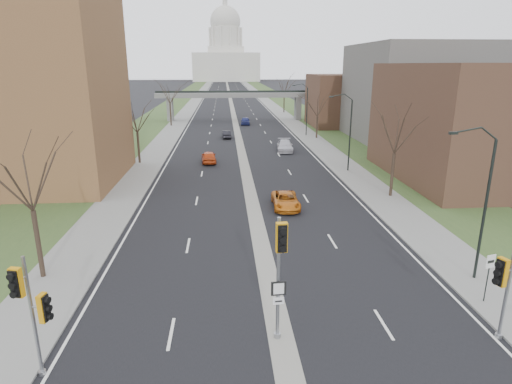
{
  "coord_description": "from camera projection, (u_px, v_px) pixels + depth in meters",
  "views": [
    {
      "loc": [
        -2.36,
        -15.15,
        11.87
      ],
      "look_at": [
        -0.45,
        10.61,
        4.15
      ],
      "focal_mm": 30.0,
      "sensor_mm": 36.0,
      "label": 1
    }
  ],
  "objects": [
    {
      "name": "median_strip",
      "position": [
        230.0,
        97.0,
        161.37
      ],
      "size": [
        1.2,
        600.0,
        0.02
      ],
      "primitive_type": "cube",
      "color": "gray",
      "rests_on": "ground"
    },
    {
      "name": "speed_limit_sign",
      "position": [
        489.0,
        270.0,
        21.6
      ],
      "size": [
        0.55,
        0.18,
        2.62
      ],
      "rotation": [
        0.0,
        0.0,
        0.27
      ],
      "color": "black",
      "rests_on": "sidewalk_right"
    },
    {
      "name": "signal_pole_median",
      "position": [
        280.0,
        259.0,
        17.91
      ],
      "size": [
        0.67,
        0.95,
        5.79
      ],
      "rotation": [
        0.0,
        0.0,
        0.07
      ],
      "color": "gray",
      "rests_on": "ground"
    },
    {
      "name": "grass_verge_left",
      "position": [
        182.0,
        97.0,
        160.08
      ],
      "size": [
        8.0,
        600.0,
        0.1
      ],
      "primitive_type": "cube",
      "color": "#283F1D",
      "rests_on": "ground"
    },
    {
      "name": "tree_left_c",
      "position": [
        169.0,
        90.0,
        83.9
      ],
      "size": [
        7.65,
        7.65,
        9.99
      ],
      "color": "#382B21",
      "rests_on": "sidewalk_left"
    },
    {
      "name": "streetlight_near",
      "position": [
        478.0,
        161.0,
        22.57
      ],
      "size": [
        2.61,
        0.2,
        8.7
      ],
      "color": "black",
      "rests_on": "sidewalk_right"
    },
    {
      "name": "tree_right_b",
      "position": [
        318.0,
        103.0,
        69.85
      ],
      "size": [
        6.3,
        6.3,
        8.22
      ],
      "color": "#382B21",
      "rests_on": "sidewalk_right"
    },
    {
      "name": "car_right_mid",
      "position": [
        285.0,
        146.0,
        60.84
      ],
      "size": [
        2.64,
        5.47,
        1.54
      ],
      "primitive_type": "imported",
      "rotation": [
        0.0,
        0.0,
        -0.09
      ],
      "color": "#B7B5BE",
      "rests_on": "ground"
    },
    {
      "name": "ground",
      "position": [
        285.0,
        357.0,
        18.04
      ],
      "size": [
        700.0,
        700.0,
        0.0
      ],
      "primitive_type": "plane",
      "color": "black",
      "rests_on": "ground"
    },
    {
      "name": "sidewalk_left",
      "position": [
        198.0,
        97.0,
        160.51
      ],
      "size": [
        4.0,
        600.0,
        0.12
      ],
      "primitive_type": "cube",
      "color": "gray",
      "rests_on": "ground"
    },
    {
      "name": "grass_verge_right",
      "position": [
        277.0,
        97.0,
        162.64
      ],
      "size": [
        8.0,
        600.0,
        0.1
      ],
      "primitive_type": "cube",
      "color": "#283F1D",
      "rests_on": "ground"
    },
    {
      "name": "sidewalk_right",
      "position": [
        262.0,
        97.0,
        162.21
      ],
      "size": [
        4.0,
        600.0,
        0.12
      ],
      "primitive_type": "cube",
      "color": "gray",
      "rests_on": "ground"
    },
    {
      "name": "tree_right_c",
      "position": [
        284.0,
        84.0,
        107.73
      ],
      "size": [
        7.65,
        7.65,
        9.99
      ],
      "color": "#382B21",
      "rests_on": "sidewalk_right"
    },
    {
      "name": "car_right_near",
      "position": [
        286.0,
        200.0,
        36.74
      ],
      "size": [
        2.29,
        4.78,
        1.31
      ],
      "primitive_type": "imported",
      "rotation": [
        0.0,
        0.0,
        -0.02
      ],
      "color": "#BE6314",
      "rests_on": "ground"
    },
    {
      "name": "commercial_block_far",
      "position": [
        346.0,
        100.0,
        85.06
      ],
      "size": [
        14.0,
        14.0,
        10.0
      ],
      "primitive_type": "cube",
      "color": "#4D3624",
      "rests_on": "ground"
    },
    {
      "name": "road_surface",
      "position": [
        230.0,
        97.0,
        161.37
      ],
      "size": [
        20.0,
        600.0,
        0.01
      ],
      "primitive_type": "cube",
      "color": "black",
      "rests_on": "ground"
    },
    {
      "name": "signal_pole_left",
      "position": [
        31.0,
        303.0,
        15.87
      ],
      "size": [
        1.08,
        0.86,
        5.16
      ],
      "rotation": [
        0.0,
        0.0,
        -0.22
      ],
      "color": "gray",
      "rests_on": "ground"
    },
    {
      "name": "commercial_block_mid",
      "position": [
        416.0,
        93.0,
        67.57
      ],
      "size": [
        18.0,
        22.0,
        15.0
      ],
      "primitive_type": "cube",
      "color": "#615E59",
      "rests_on": "ground"
    },
    {
      "name": "capitol",
      "position": [
        226.0,
        55.0,
        318.49
      ],
      "size": [
        48.0,
        42.0,
        55.75
      ],
      "color": "#B8B4A8",
      "rests_on": "ground"
    },
    {
      "name": "tree_right_a",
      "position": [
        397.0,
        126.0,
        38.09
      ],
      "size": [
        7.2,
        7.2,
        9.4
      ],
      "color": "#382B21",
      "rests_on": "sidewalk_right"
    },
    {
      "name": "streetlight_mid",
      "position": [
        344.0,
        111.0,
        47.41
      ],
      "size": [
        2.61,
        0.2,
        8.7
      ],
      "color": "black",
      "rests_on": "sidewalk_right"
    },
    {
      "name": "pedestrian_bridge",
      "position": [
        235.0,
        98.0,
        93.1
      ],
      "size": [
        34.0,
        3.0,
        6.45
      ],
      "color": "slate",
      "rests_on": "ground"
    },
    {
      "name": "car_left_near",
      "position": [
        209.0,
        157.0,
        53.65
      ],
      "size": [
        2.05,
        4.49,
        1.49
      ],
      "primitive_type": "imported",
      "rotation": [
        0.0,
        0.0,
        3.21
      ],
      "color": "#BD4015",
      "rests_on": "ground"
    },
    {
      "name": "car_right_far",
      "position": [
        245.0,
        121.0,
        87.71
      ],
      "size": [
        2.04,
        4.56,
        1.52
      ],
      "primitive_type": "imported",
      "rotation": [
        0.0,
        0.0,
        -0.06
      ],
      "color": "navy",
      "rests_on": "ground"
    },
    {
      "name": "tree_left_b",
      "position": [
        136.0,
        113.0,
        51.65
      ],
      "size": [
        6.75,
        6.75,
        8.81
      ],
      "color": "#382B21",
      "rests_on": "sidewalk_left"
    },
    {
      "name": "streetlight_far",
      "position": [
        303.0,
        95.0,
        72.25
      ],
      "size": [
        2.61,
        0.2,
        8.7
      ],
      "color": "black",
      "rests_on": "sidewalk_right"
    },
    {
      "name": "tree_left_a",
      "position": [
        26.0,
        166.0,
        22.87
      ],
      "size": [
        7.2,
        7.2,
        9.4
      ],
      "color": "#382B21",
      "rests_on": "sidewalk_left"
    },
    {
      "name": "commercial_block_near",
      "position": [
        476.0,
        123.0,
        44.78
      ],
      "size": [
        16.0,
        20.0,
        12.0
      ],
      "primitive_type": "cube",
      "color": "#4D3624",
      "rests_on": "ground"
    },
    {
      "name": "car_left_far",
      "position": [
        226.0,
        134.0,
        71.71
      ],
      "size": [
        1.58,
        3.97,
        1.28
      ],
      "primitive_type": "imported",
      "rotation": [
        0.0,
        0.0,
        3.2
      ],
      "color": "black",
      "rests_on": "ground"
    }
  ]
}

